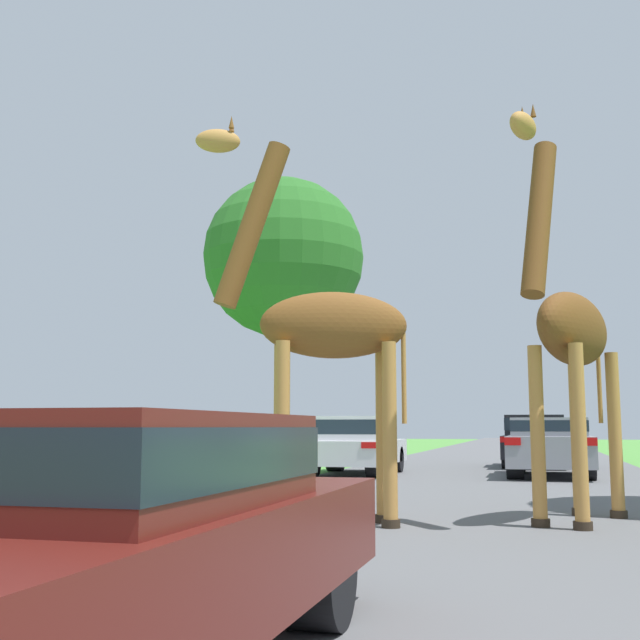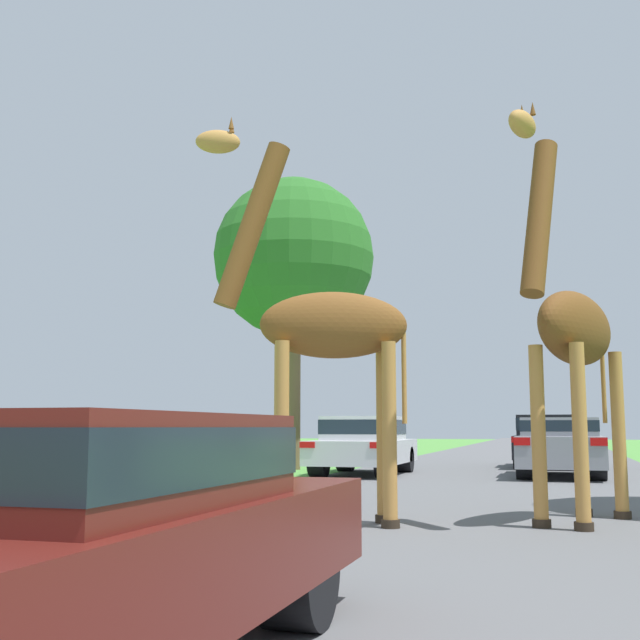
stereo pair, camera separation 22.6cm
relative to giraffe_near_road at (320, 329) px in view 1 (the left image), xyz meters
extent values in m
cube|color=#5B5B5E|center=(1.36, 20.24, -2.37)|extent=(8.13, 120.00, 0.00)
cylinder|color=#B77F3D|center=(-0.35, -0.39, -1.27)|extent=(0.17, 0.17, 2.20)
cylinder|color=#2D2319|center=(-0.35, -0.39, -2.32)|extent=(0.22, 0.22, 0.10)
cylinder|color=#B77F3D|center=(-0.52, 0.07, -1.27)|extent=(0.17, 0.17, 2.20)
cylinder|color=#2D2319|center=(-0.52, 0.07, -2.32)|extent=(0.22, 0.22, 0.10)
cylinder|color=#B77F3D|center=(0.85, 0.05, -1.27)|extent=(0.17, 0.17, 2.20)
cylinder|color=#2D2319|center=(0.85, 0.05, -2.32)|extent=(0.22, 0.22, 0.10)
cylinder|color=#B77F3D|center=(0.68, 0.51, -1.27)|extent=(0.17, 0.17, 2.20)
cylinder|color=#2D2319|center=(0.68, 0.51, -2.32)|extent=(0.22, 0.22, 0.10)
ellipsoid|color=brown|center=(0.16, 0.06, 0.06)|extent=(1.92, 1.18, 0.83)
cylinder|color=brown|center=(-0.79, -0.29, 1.31)|extent=(0.98, 0.59, 2.13)
ellipsoid|color=#B77F3D|center=(-1.21, -0.45, 2.37)|extent=(0.61, 0.42, 0.30)
cylinder|color=#B77F3D|center=(0.98, 0.36, -0.55)|extent=(0.06, 0.06, 1.21)
cone|color=brown|center=(-1.03, -0.45, 2.60)|extent=(0.07, 0.07, 0.16)
cone|color=brown|center=(-1.08, -0.33, 2.60)|extent=(0.07, 0.07, 0.16)
cylinder|color=#B77F3D|center=(3.01, 0.41, -1.29)|extent=(0.17, 0.17, 2.16)
cylinder|color=#2D2319|center=(3.01, 0.41, -2.32)|extent=(0.22, 0.22, 0.10)
cylinder|color=#B77F3D|center=(2.55, 0.58, -1.29)|extent=(0.17, 0.17, 2.16)
cylinder|color=#2D2319|center=(2.55, 0.58, -2.32)|extent=(0.22, 0.22, 0.10)
cylinder|color=#B77F3D|center=(3.53, 1.81, -1.29)|extent=(0.17, 0.17, 2.16)
cylinder|color=#2D2319|center=(3.53, 1.81, -2.32)|extent=(0.22, 0.22, 0.10)
cylinder|color=#B77F3D|center=(3.07, 1.99, -1.29)|extent=(0.17, 0.17, 2.16)
cylinder|color=#2D2319|center=(3.07, 1.99, -2.32)|extent=(0.22, 0.22, 0.10)
ellipsoid|color=brown|center=(3.04, 1.20, 0.05)|extent=(1.29, 2.21, 0.93)
cylinder|color=brown|center=(2.65, 0.15, 1.27)|extent=(0.56, 0.92, 2.01)
ellipsoid|color=#B77F3D|center=(2.51, -0.25, 2.27)|extent=(0.42, 0.61, 0.30)
cylinder|color=#B77F3D|center=(3.39, 2.15, -0.55)|extent=(0.06, 0.06, 1.19)
cone|color=brown|center=(2.63, -0.11, 2.50)|extent=(0.07, 0.07, 0.16)
cone|color=brown|center=(2.50, -0.07, 2.50)|extent=(0.07, 0.07, 0.16)
cube|color=#561914|center=(0.56, -6.15, -1.81)|extent=(1.71, 4.60, 0.53)
cube|color=#561914|center=(0.56, -6.15, -1.34)|extent=(1.54, 2.07, 0.42)
cube|color=#19232D|center=(0.56, -6.15, -1.32)|extent=(1.56, 2.09, 0.25)
cylinder|color=black|center=(-0.12, -4.77, -2.03)|extent=(0.34, 0.68, 0.68)
cylinder|color=black|center=(1.25, -4.77, -2.03)|extent=(0.34, 0.68, 0.68)
cube|color=gray|center=(2.83, 10.72, -1.75)|extent=(1.93, 4.14, 0.70)
cube|color=gray|center=(2.83, 10.72, -1.19)|extent=(1.74, 1.86, 0.43)
cube|color=#19232D|center=(2.83, 10.72, -1.17)|extent=(1.76, 1.88, 0.26)
cube|color=red|center=(2.04, 8.64, -1.50)|extent=(0.35, 0.03, 0.17)
cube|color=red|center=(3.62, 8.64, -1.50)|extent=(0.35, 0.03, 0.17)
cylinder|color=black|center=(2.06, 11.96, -2.06)|extent=(0.39, 0.62, 0.62)
cylinder|color=black|center=(3.60, 11.96, -2.06)|extent=(0.39, 0.62, 0.62)
cylinder|color=black|center=(2.06, 9.48, -2.06)|extent=(0.39, 0.62, 0.62)
cylinder|color=black|center=(3.60, 9.48, -2.06)|extent=(0.39, 0.62, 0.62)
cube|color=silver|center=(-1.87, 10.36, -1.80)|extent=(2.00, 4.27, 0.57)
cube|color=silver|center=(-1.87, 10.36, -1.22)|extent=(1.80, 1.92, 0.59)
cube|color=#19232D|center=(-1.87, 10.36, -1.19)|extent=(1.82, 1.94, 0.35)
cube|color=red|center=(-2.69, 8.21, -1.60)|extent=(0.36, 0.03, 0.14)
cube|color=red|center=(-1.05, 8.21, -1.60)|extent=(0.36, 0.03, 0.14)
cylinder|color=black|center=(-2.67, 11.64, -2.03)|extent=(0.40, 0.67, 0.67)
cylinder|color=black|center=(-1.07, 11.64, -2.03)|extent=(0.40, 0.67, 0.67)
cylinder|color=black|center=(-2.67, 9.08, -2.03)|extent=(0.40, 0.67, 0.67)
cylinder|color=black|center=(-1.07, 9.08, -2.03)|extent=(0.40, 0.67, 0.67)
cube|color=black|center=(2.50, 15.37, -1.77)|extent=(1.84, 4.08, 0.65)
cube|color=black|center=(2.50, 15.37, -1.14)|extent=(1.66, 1.83, 0.60)
cube|color=#19232D|center=(2.50, 15.37, -1.11)|extent=(1.68, 1.85, 0.36)
cube|color=red|center=(1.74, 13.32, -1.54)|extent=(0.33, 0.03, 0.16)
cube|color=red|center=(3.26, 13.32, -1.54)|extent=(0.33, 0.03, 0.16)
cylinder|color=black|center=(1.76, 16.59, -2.05)|extent=(0.37, 0.64, 0.64)
cylinder|color=black|center=(3.24, 16.59, -2.05)|extent=(0.37, 0.64, 0.64)
cylinder|color=black|center=(1.76, 14.14, -2.05)|extent=(0.37, 0.64, 0.64)
cylinder|color=black|center=(3.24, 14.14, -2.05)|extent=(0.37, 0.64, 0.64)
cylinder|color=brown|center=(-4.31, 12.12, 0.30)|extent=(0.42, 0.42, 5.33)
sphere|color=#286623|center=(-4.31, 12.12, 3.65)|extent=(4.61, 4.61, 4.61)
camera|label=1|loc=(2.52, -9.47, -1.19)|focal=45.00mm
camera|label=2|loc=(2.74, -9.40, -1.19)|focal=45.00mm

